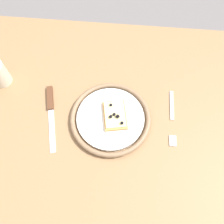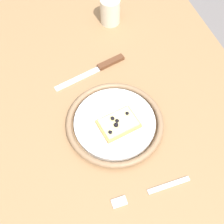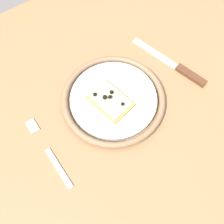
# 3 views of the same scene
# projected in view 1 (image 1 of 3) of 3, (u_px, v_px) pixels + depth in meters

# --- Properties ---
(ground_plane) EXTENTS (6.00, 6.00, 0.00)m
(ground_plane) POSITION_uv_depth(u_px,v_px,m) (102.00, 168.00, 1.43)
(ground_plane) COLOR slate
(dining_table) EXTENTS (1.19, 0.89, 0.72)m
(dining_table) POSITION_uv_depth(u_px,v_px,m) (96.00, 130.00, 0.85)
(dining_table) COLOR #936D47
(dining_table) RESTS_ON ground_plane
(plate) EXTENTS (0.27, 0.27, 0.02)m
(plate) POSITION_uv_depth(u_px,v_px,m) (110.00, 118.00, 0.77)
(plate) COLOR white
(plate) RESTS_ON dining_table
(pizza_slice_near) EXTENTS (0.09, 0.12, 0.03)m
(pizza_slice_near) POSITION_uv_depth(u_px,v_px,m) (115.00, 115.00, 0.76)
(pizza_slice_near) COLOR tan
(pizza_slice_near) RESTS_ON plate
(knife) EXTENTS (0.08, 0.24, 0.01)m
(knife) POSITION_uv_depth(u_px,v_px,m) (51.00, 107.00, 0.80)
(knife) COLOR silver
(knife) RESTS_ON dining_table
(fork) EXTENTS (0.02, 0.20, 0.00)m
(fork) POSITION_uv_depth(u_px,v_px,m) (172.00, 118.00, 0.78)
(fork) COLOR silver
(fork) RESTS_ON dining_table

